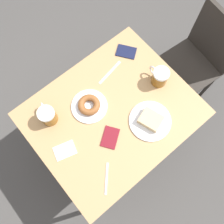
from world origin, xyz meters
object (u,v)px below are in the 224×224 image
object	(u,v)px
chair	(200,56)
plate_with_donut	(89,105)
knife	(110,72)
passport_near_edge	(126,52)
plate_with_cake	(150,120)
passport_far_edge	(110,137)
fork	(107,178)
napkin_folded	(65,150)
beer_mug_left	(160,77)
beer_mug_center	(48,116)

from	to	relation	value
chair	plate_with_donut	world-z (taller)	chair
chair	knife	world-z (taller)	chair
passport_near_edge	knife	bearing A→B (deg)	-75.35
plate_with_cake	passport_far_edge	world-z (taller)	plate_with_cake
plate_with_cake	fork	world-z (taller)	plate_with_cake
plate_with_cake	napkin_folded	distance (m)	0.53
plate_with_cake	passport_far_edge	bearing A→B (deg)	-107.15
plate_with_donut	passport_near_edge	size ratio (longest dim) A/B	1.43
plate_with_cake	beer_mug_left	bearing A→B (deg)	126.57
fork	passport_far_edge	size ratio (longest dim) A/B	0.88
napkin_folded	passport_near_edge	world-z (taller)	passport_near_edge
beer_mug_left	napkin_folded	world-z (taller)	beer_mug_left
chair	beer_mug_left	xyz separation A→B (m)	(-0.01, -0.47, 0.25)
fork	passport_far_edge	world-z (taller)	passport_far_edge
plate_with_donut	beer_mug_center	world-z (taller)	beer_mug_center
beer_mug_left	napkin_folded	bearing A→B (deg)	-91.95
plate_with_cake	knife	xyz separation A→B (m)	(-0.40, 0.02, -0.02)
plate_with_donut	passport_near_edge	world-z (taller)	plate_with_donut
beer_mug_left	passport_near_edge	distance (m)	0.29
knife	chair	bearing A→B (deg)	69.54
plate_with_donut	plate_with_cake	bearing A→B (deg)	35.80
chair	passport_far_edge	distance (m)	0.95
plate_with_donut	knife	xyz separation A→B (m)	(-0.10, 0.24, -0.02)
knife	passport_far_edge	world-z (taller)	passport_far_edge
fork	knife	distance (m)	0.65
plate_with_donut	passport_near_edge	xyz separation A→B (m)	(-0.14, 0.42, -0.02)
passport_near_edge	fork	bearing A→B (deg)	-48.66
fork	chair	bearing A→B (deg)	102.50
knife	plate_with_cake	bearing A→B (deg)	-3.23
knife	beer_mug_center	bearing A→B (deg)	-89.37
passport_near_edge	napkin_folded	bearing A→B (deg)	-69.33
chair	passport_far_edge	world-z (taller)	chair
knife	passport_near_edge	distance (m)	0.18
knife	fork	bearing A→B (deg)	-41.41
beer_mug_left	fork	size ratio (longest dim) A/B	1.04
beer_mug_center	passport_near_edge	distance (m)	0.65
chair	beer_mug_center	bearing A→B (deg)	-96.78
passport_near_edge	plate_with_donut	bearing A→B (deg)	-71.20
plate_with_cake	beer_mug_center	size ratio (longest dim) A/B	1.82
chair	plate_with_cake	size ratio (longest dim) A/B	3.51
chair	fork	world-z (taller)	chair
plate_with_donut	napkin_folded	distance (m)	0.30
beer_mug_center	knife	distance (m)	0.47
beer_mug_left	knife	world-z (taller)	beer_mug_left
chair	napkin_folded	bearing A→B (deg)	-86.25
plate_with_cake	napkin_folded	world-z (taller)	plate_with_cake
beer_mug_center	passport_far_edge	bearing A→B (deg)	32.13
napkin_folded	passport_near_edge	distance (m)	0.74
plate_with_donut	beer_mug_left	distance (m)	0.46
beer_mug_center	napkin_folded	bearing A→B (deg)	-12.58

